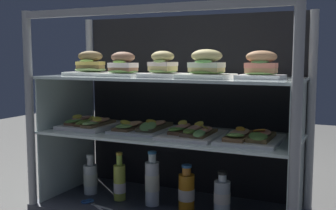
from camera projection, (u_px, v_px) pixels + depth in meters
name	position (u px, v px, depth m)	size (l,w,h in m)	color
case_base_deck	(168.00, 210.00, 1.90)	(1.20, 0.51, 0.04)	#2E313C
case_frame	(179.00, 103.00, 1.95)	(1.20, 0.51, 0.92)	gray
riser_lower_tier	(168.00, 171.00, 1.88)	(1.12, 0.43, 0.33)	silver
shelf_lower_glass	(168.00, 134.00, 1.86)	(1.14, 0.45, 0.01)	silver
riser_upper_tier	(168.00, 106.00, 1.84)	(1.12, 0.43, 0.24)	silver
shelf_upper_glass	(168.00, 78.00, 1.83)	(1.14, 0.45, 0.01)	silver
plated_roll_sandwich_mid_right	(90.00, 67.00, 2.00)	(0.19, 0.19, 0.12)	white
plated_roll_sandwich_left_of_center	(123.00, 67.00, 1.89)	(0.19, 0.19, 0.11)	white
plated_roll_sandwich_near_left_corner	(163.00, 67.00, 1.79)	(0.17, 0.17, 0.11)	white
plated_roll_sandwich_center	(206.00, 68.00, 1.68)	(0.20, 0.20, 0.12)	white
plated_roll_sandwich_near_right_corner	(261.00, 68.00, 1.66)	(0.18, 0.18, 0.11)	white
open_sandwich_tray_center	(91.00, 123.00, 2.00)	(0.23, 0.29, 0.06)	white
open_sandwich_tray_near_left_corner	(143.00, 127.00, 1.90)	(0.23, 0.29, 0.05)	white
open_sandwich_tray_right_of_center	(192.00, 132.00, 1.76)	(0.23, 0.29, 0.06)	white
open_sandwich_tray_left_of_center	(250.00, 137.00, 1.65)	(0.23, 0.29, 0.06)	white
juice_bottle_tucked_behind	(91.00, 178.00, 2.07)	(0.07, 0.07, 0.20)	white
juice_bottle_front_fourth	(120.00, 182.00, 1.97)	(0.06, 0.06, 0.23)	#BCC943
juice_bottle_back_left	(152.00, 182.00, 1.90)	(0.07, 0.07, 0.25)	white
juice_bottle_near_post	(186.00, 191.00, 1.85)	(0.07, 0.07, 0.20)	orange
juice_bottle_back_right	(222.00, 197.00, 1.76)	(0.07, 0.07, 0.20)	silver
kitchen_scissors	(91.00, 203.00, 1.93)	(0.20, 0.13, 0.01)	silver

